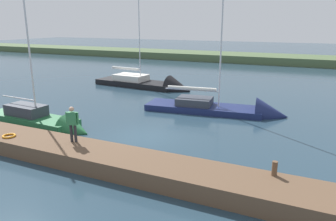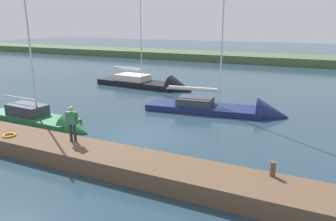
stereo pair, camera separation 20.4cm
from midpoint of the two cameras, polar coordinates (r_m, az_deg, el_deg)
ground_plane at (r=18.59m, az=-4.96°, el=-4.71°), size 200.00×200.00×0.00m
far_shoreline at (r=56.46m, az=16.08°, el=8.27°), size 180.00×8.00×2.40m
dock_pier at (r=15.25m, az=-12.89°, el=-8.15°), size 21.93×2.27×0.75m
mooring_post_far at (r=12.91m, az=17.96°, el=-9.77°), size 0.21×0.21×0.57m
life_ring_buoy at (r=18.28m, az=-26.69°, el=-4.04°), size 0.66×0.66×0.10m
sailboat_mid_channel at (r=23.63m, az=10.75°, el=-0.13°), size 10.40×3.65×10.61m
sailboat_near_dock at (r=21.95m, az=-21.45°, el=-2.11°), size 8.25×2.33×9.89m
sailboat_far_right at (r=32.52m, az=-3.04°, el=4.39°), size 10.87×3.49×10.88m
person_on_dock at (r=16.07m, az=-16.96°, el=-1.90°), size 0.65×0.33×1.76m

